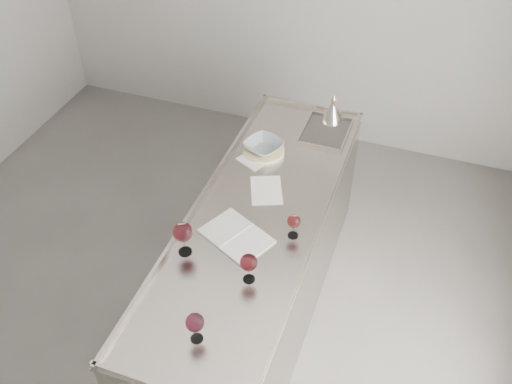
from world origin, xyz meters
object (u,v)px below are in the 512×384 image
(wine_glass_left, at_px, (183,233))
(notebook, at_px, (236,236))
(ceramic_bowl, at_px, (264,146))
(wine_glass_middle, at_px, (195,323))
(wine_glass_small, at_px, (294,222))
(wine_funnel, at_px, (332,113))
(wine_glass_right, at_px, (249,263))
(counter, at_px, (257,266))

(wine_glass_left, xyz_separation_m, notebook, (0.22, 0.20, -0.14))
(notebook, distance_m, ceramic_bowl, 0.80)
(wine_glass_middle, relative_size, wine_glass_small, 1.14)
(wine_glass_left, height_order, notebook, wine_glass_left)
(wine_funnel, bearing_deg, wine_glass_small, -86.72)
(wine_glass_small, relative_size, notebook, 0.34)
(wine_glass_middle, xyz_separation_m, wine_glass_right, (0.11, 0.42, 0.00))
(notebook, xyz_separation_m, wine_funnel, (0.23, 1.29, 0.06))
(counter, xyz_separation_m, wine_glass_small, (0.25, -0.10, 0.58))
(notebook, relative_size, ceramic_bowl, 1.91)
(wine_glass_middle, bearing_deg, wine_funnel, 85.16)
(wine_glass_middle, bearing_deg, wine_glass_left, 120.51)
(counter, relative_size, wine_glass_small, 15.75)
(counter, xyz_separation_m, wine_glass_left, (-0.28, -0.41, 0.62))
(wine_glass_middle, height_order, wine_funnel, wine_funnel)
(counter, bearing_deg, wine_glass_left, -123.67)
(counter, bearing_deg, wine_glass_small, -21.30)
(wine_glass_right, xyz_separation_m, notebook, (-0.17, 0.26, -0.12))
(wine_glass_right, relative_size, notebook, 0.40)
(counter, height_order, ceramic_bowl, ceramic_bowl)
(wine_glass_left, height_order, wine_funnel, wine_funnel)
(wine_glass_small, bearing_deg, ceramic_bowl, 121.27)
(ceramic_bowl, bearing_deg, notebook, -82.10)
(wine_glass_middle, relative_size, notebook, 0.39)
(wine_glass_middle, relative_size, wine_funnel, 0.80)
(counter, bearing_deg, wine_glass_middle, -89.27)
(wine_glass_left, bearing_deg, notebook, 42.09)
(counter, xyz_separation_m, notebook, (-0.05, -0.21, 0.47))
(wine_glass_right, bearing_deg, notebook, 123.10)
(wine_glass_left, height_order, ceramic_bowl, wine_glass_left)
(counter, bearing_deg, wine_funnel, 80.58)
(notebook, distance_m, wine_funnel, 1.31)
(counter, height_order, notebook, counter)
(wine_glass_small, xyz_separation_m, ceramic_bowl, (-0.41, 0.67, -0.06))
(notebook, xyz_separation_m, ceramic_bowl, (-0.11, 0.79, 0.04))
(wine_glass_right, distance_m, wine_funnel, 1.56)
(wine_glass_small, relative_size, wine_funnel, 0.70)
(wine_glass_middle, xyz_separation_m, wine_glass_small, (0.23, 0.80, -0.02))
(wine_glass_right, distance_m, notebook, 0.34)
(counter, relative_size, wine_glass_middle, 13.77)
(wine_glass_middle, distance_m, wine_glass_small, 0.84)
(counter, height_order, wine_glass_middle, wine_glass_middle)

